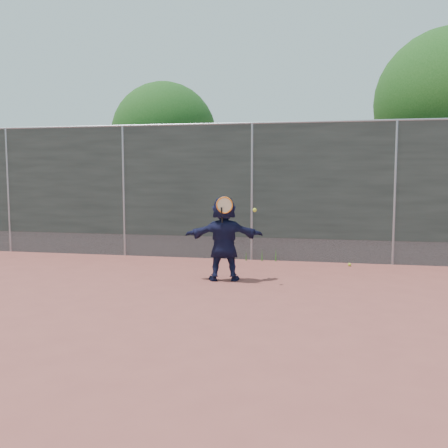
# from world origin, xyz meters

# --- Properties ---
(ground) EXTENTS (80.00, 80.00, 0.00)m
(ground) POSITION_xyz_m (0.00, 0.00, 0.00)
(ground) COLOR #9E4C42
(ground) RESTS_ON ground
(player) EXTENTS (1.47, 0.72, 1.52)m
(player) POSITION_xyz_m (-0.17, 1.26, 0.76)
(player) COLOR #141637
(player) RESTS_ON ground
(ball_ground) EXTENTS (0.07, 0.07, 0.07)m
(ball_ground) POSITION_xyz_m (2.11, 3.11, 0.03)
(ball_ground) COLOR #BFD02E
(ball_ground) RESTS_ON ground
(fence) EXTENTS (20.00, 0.06, 3.03)m
(fence) POSITION_xyz_m (-0.00, 3.50, 1.58)
(fence) COLOR #38423D
(fence) RESTS_ON ground
(swing_action) EXTENTS (0.71, 0.15, 0.51)m
(swing_action) POSITION_xyz_m (-0.07, 1.06, 1.34)
(swing_action) COLOR orange
(swing_action) RESTS_ON ground
(tree_left) EXTENTS (3.15, 3.00, 4.53)m
(tree_left) POSITION_xyz_m (-2.85, 6.55, 2.94)
(tree_left) COLOR #382314
(tree_left) RESTS_ON ground
(weed_clump) EXTENTS (0.68, 0.07, 0.30)m
(weed_clump) POSITION_xyz_m (0.29, 3.38, 0.13)
(weed_clump) COLOR #387226
(weed_clump) RESTS_ON ground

